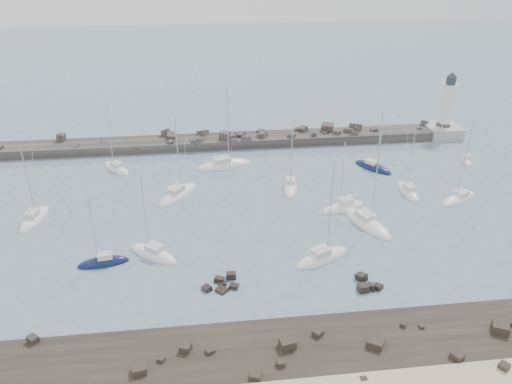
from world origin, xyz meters
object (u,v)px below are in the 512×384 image
Objects in this scene: lighthouse at (444,122)px; sailboat_4 at (224,166)px; sailboat_2 at (104,263)px; sailboat_11 at (459,199)px; sailboat_8 at (373,168)px; sailboat_9 at (343,208)px; sailboat_5 at (153,254)px; sailboat_13 at (367,223)px; sailboat_3 at (178,195)px; sailboat_14 at (34,219)px; sailboat_10 at (408,191)px; sailboat_12 at (466,160)px; sailboat_6 at (290,187)px; sailboat_1 at (116,169)px; sailboat_7 at (323,258)px.

lighthouse is 49.55m from sailboat_4.
sailboat_11 is at bearing 11.68° from sailboat_2.
sailboat_8 is 17.54m from sailboat_9.
sailboat_13 is at bearing 8.07° from sailboat_5.
sailboat_3 reaches higher than sailboat_9.
sailboat_9 is at bearing 114.27° from sailboat_13.
sailboat_5 is 1.00× the size of sailboat_14.
lighthouse is at bearing 54.65° from sailboat_10.
sailboat_13 is at bearing -111.20° from sailboat_8.
sailboat_2 is 0.86× the size of sailboat_9.
lighthouse is 14.21m from sailboat_12.
sailboat_5 is 1.03× the size of sailboat_9.
lighthouse reaches higher than sailboat_6.
lighthouse is 0.96× the size of sailboat_3.
lighthouse is 30.80m from sailboat_11.
sailboat_5 is (8.65, -29.43, 0.02)m from sailboat_1.
lighthouse is 1.15× the size of sailboat_11.
sailboat_1 is 0.90× the size of sailboat_7.
sailboat_4 is 30.69m from sailboat_5.
sailboat_2 is at bearing -163.20° from sailboat_9.
sailboat_6 reaches higher than sailboat_12.
sailboat_5 is at bearing -32.06° from sailboat_14.
sailboat_9 is 13.35m from sailboat_10.
sailboat_7 reaches higher than sailboat_14.
sailboat_3 is at bearing 156.00° from sailboat_13.
sailboat_3 is 1.18× the size of sailboat_8.
sailboat_11 is 68.21m from sailboat_14.
sailboat_10 is at bearing 18.33° from sailboat_5.
sailboat_10 is at bearing -125.35° from lighthouse.
sailboat_8 is (47.96, -5.37, 0.00)m from sailboat_1.
sailboat_3 is at bearing 79.99° from sailboat_5.
sailboat_5 reaches higher than sailboat_2.
sailboat_1 is 0.76× the size of sailboat_13.
sailboat_7 is 45.85m from sailboat_12.
sailboat_9 is 5.58m from sailboat_13.
sailboat_5 is 23.19m from sailboat_7.
sailboat_11 is 17.49m from sailboat_12.
sailboat_11 is (55.88, 11.55, -0.02)m from sailboat_2.
sailboat_11 reaches higher than sailboat_10.
sailboat_5 is at bearing -100.01° from sailboat_3.
sailboat_9 is at bearing -16.24° from sailboat_3.
lighthouse is at bearing 44.10° from sailboat_9.
sailboat_6 is 16.28m from sailboat_13.
sailboat_8 is at bearing 11.97° from sailboat_14.
lighthouse is 31.00m from sailboat_10.
sailboat_4 reaches higher than sailboat_9.
sailboat_5 is 32.04m from sailboat_13.
lighthouse is 44.73m from sailboat_13.
lighthouse is 1.18× the size of sailboat_1.
sailboat_3 is at bearing -169.38° from sailboat_8.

